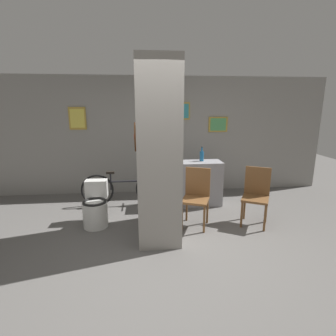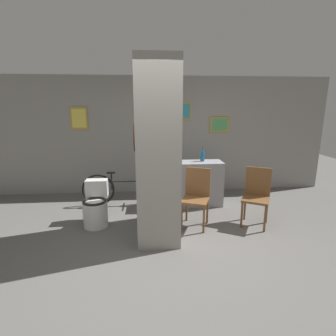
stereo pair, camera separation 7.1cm
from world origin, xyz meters
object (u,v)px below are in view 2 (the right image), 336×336
at_px(chair_near_pillar, 196,195).
at_px(chair_by_doorway, 256,194).
at_px(toilet, 96,207).
at_px(bicycle, 126,188).
at_px(bottle_tall, 203,156).

relative_size(chair_near_pillar, chair_by_doorway, 1.00).
xyz_separation_m(toilet, bicycle, (0.44, 0.89, 0.03)).
xyz_separation_m(chair_by_doorway, bicycle, (-2.25, 1.09, -0.19)).
height_order(toilet, chair_near_pillar, chair_near_pillar).
bearing_deg(bottle_tall, chair_by_doorway, -55.32).
bearing_deg(chair_by_doorway, bicycle, -176.90).
distance_m(chair_by_doorway, bicycle, 2.51).
xyz_separation_m(toilet, chair_by_doorway, (2.69, -0.19, 0.22)).
relative_size(toilet, bicycle, 0.42).
xyz_separation_m(bicycle, bottle_tall, (1.54, -0.07, 0.66)).
relative_size(chair_near_pillar, bicycle, 0.56).
distance_m(toilet, bicycle, 1.00).
bearing_deg(toilet, chair_by_doorway, -4.15).
bearing_deg(chair_by_doorway, chair_near_pillar, -153.79).
height_order(chair_near_pillar, bottle_tall, bottle_tall).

